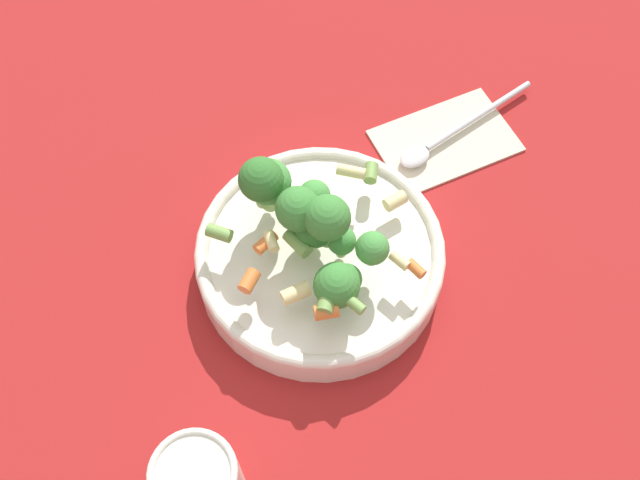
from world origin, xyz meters
TOP-DOWN VIEW (x-y plane):
  - ground_plane at (0.00, 0.00)m, footprint 3.00×3.00m
  - bowl at (0.00, 0.00)m, footprint 0.25×0.25m
  - pasta_salad at (-0.01, -0.01)m, footprint 0.19×0.19m
  - napkin at (0.00, 0.21)m, footprint 0.15×0.18m
  - spoon at (-0.00, 0.21)m, footprint 0.05×0.19m

SIDE VIEW (x-z plane):
  - ground_plane at x=0.00m, z-range 0.00..0.00m
  - napkin at x=0.00m, z-range 0.00..0.01m
  - spoon at x=0.00m, z-range 0.01..0.02m
  - bowl at x=0.00m, z-range 0.00..0.04m
  - pasta_salad at x=-0.01m, z-range 0.04..0.13m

